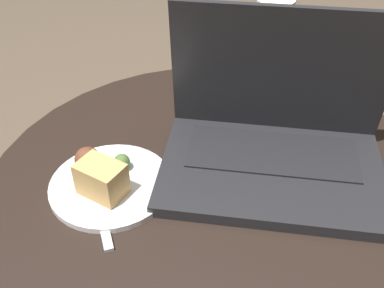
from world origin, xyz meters
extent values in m
cylinder|color=black|center=(0.00, 0.00, 0.54)|extent=(0.69, 0.69, 0.02)
cube|color=#232326|center=(0.07, 0.04, 0.56)|extent=(0.36, 0.28, 0.02)
cube|color=black|center=(0.06, 0.07, 0.57)|extent=(0.27, 0.16, 0.00)
cube|color=#232326|center=(0.05, 0.13, 0.68)|extent=(0.32, 0.11, 0.21)
cube|color=#19234C|center=(0.05, 0.12, 0.68)|extent=(0.30, 0.09, 0.19)
cylinder|color=brown|center=(0.01, 0.22, 0.64)|extent=(0.06, 0.06, 0.18)
cylinder|color=white|center=(0.01, 0.22, 0.74)|extent=(0.06, 0.06, 0.02)
cylinder|color=white|center=(-0.14, -0.07, 0.56)|extent=(0.18, 0.18, 0.01)
cube|color=tan|center=(-0.14, -0.09, 0.59)|extent=(0.07, 0.05, 0.05)
sphere|color=#4C6B33|center=(-0.14, -0.04, 0.57)|extent=(0.02, 0.02, 0.02)
sphere|color=brown|center=(-0.18, -0.06, 0.58)|extent=(0.04, 0.04, 0.04)
cube|color=silver|center=(-0.12, -0.13, 0.56)|extent=(0.08, 0.10, 0.00)
cube|color=silver|center=(-0.17, -0.07, 0.56)|extent=(0.05, 0.05, 0.00)
camera|label=1|loc=(0.14, -0.47, 1.00)|focal=42.00mm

